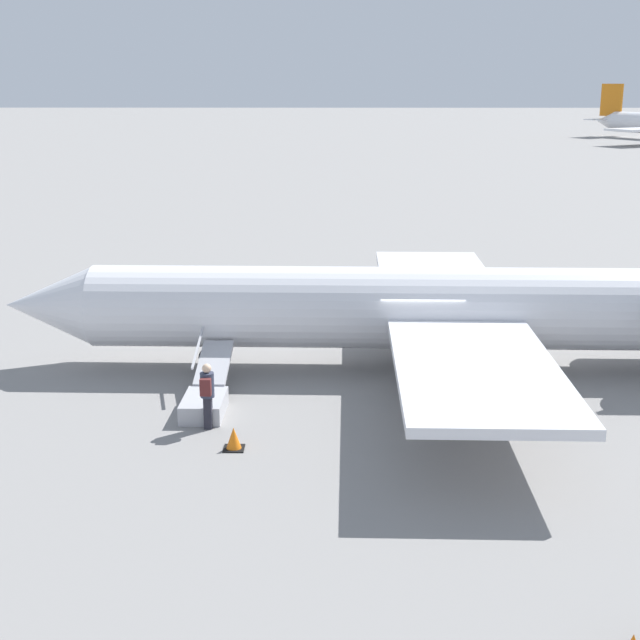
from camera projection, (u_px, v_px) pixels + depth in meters
name	position (u px, v px, depth m)	size (l,w,h in m)	color
ground_plane	(417.00, 368.00, 27.92)	(600.00, 600.00, 0.00)	gray
airplane_main	(447.00, 307.00, 27.39)	(26.29, 19.56, 6.62)	silver
boarding_stairs	(206.00, 396.00, 24.33)	(1.13, 4.03, 1.66)	#B2B2B7
passenger	(207.00, 392.00, 22.82)	(0.36, 0.54, 1.74)	#23232D
traffic_cone_near_stairs	(234.00, 439.00, 21.71)	(0.51, 0.51, 0.56)	black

